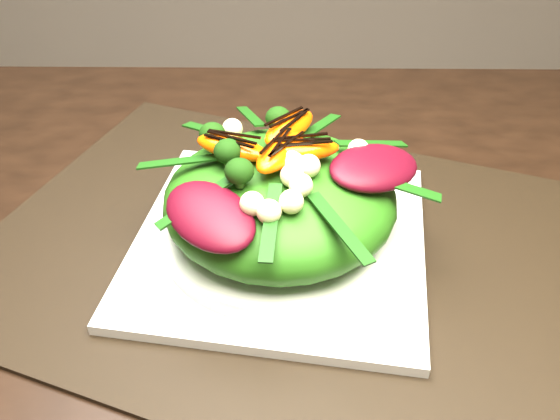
{
  "coord_description": "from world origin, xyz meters",
  "views": [
    {
      "loc": [
        0.19,
        -0.39,
        1.13
      ],
      "look_at": [
        0.19,
        0.04,
        0.8
      ],
      "focal_mm": 38.0,
      "sensor_mm": 36.0,
      "label": 1
    }
  ],
  "objects_px": {
    "plate_base": "(280,240)",
    "lettuce_mound": "(280,199)",
    "dining_table": "(81,288)",
    "orange_segment": "(254,137)",
    "placemat": "(280,246)",
    "salad_bowl": "(280,230)"
  },
  "relations": [
    {
      "from": "lettuce_mound",
      "to": "plate_base",
      "type": "bearing_deg",
      "value": 180.0
    },
    {
      "from": "orange_segment",
      "to": "lettuce_mound",
      "type": "bearing_deg",
      "value": -51.96
    },
    {
      "from": "plate_base",
      "to": "salad_bowl",
      "type": "bearing_deg",
      "value": 0.0
    },
    {
      "from": "dining_table",
      "to": "placemat",
      "type": "bearing_deg",
      "value": 11.16
    },
    {
      "from": "salad_bowl",
      "to": "placemat",
      "type": "bearing_deg",
      "value": -90.0
    },
    {
      "from": "dining_table",
      "to": "lettuce_mound",
      "type": "relative_size",
      "value": 7.6
    },
    {
      "from": "placemat",
      "to": "lettuce_mound",
      "type": "relative_size",
      "value": 2.62
    },
    {
      "from": "dining_table",
      "to": "orange_segment",
      "type": "relative_size",
      "value": 24.04
    },
    {
      "from": "plate_base",
      "to": "lettuce_mound",
      "type": "bearing_deg",
      "value": 0.0
    },
    {
      "from": "dining_table",
      "to": "salad_bowl",
      "type": "xyz_separation_m",
      "value": [
        0.19,
        0.04,
        0.04
      ]
    },
    {
      "from": "placemat",
      "to": "plate_base",
      "type": "height_order",
      "value": "plate_base"
    },
    {
      "from": "orange_segment",
      "to": "dining_table",
      "type": "bearing_deg",
      "value": -157.7
    },
    {
      "from": "placemat",
      "to": "lettuce_mound",
      "type": "distance_m",
      "value": 0.06
    },
    {
      "from": "dining_table",
      "to": "orange_segment",
      "type": "xyz_separation_m",
      "value": [
        0.16,
        0.07,
        0.13
      ]
    },
    {
      "from": "salad_bowl",
      "to": "dining_table",
      "type": "bearing_deg",
      "value": -168.84
    },
    {
      "from": "lettuce_mound",
      "to": "orange_segment",
      "type": "bearing_deg",
      "value": 128.04
    },
    {
      "from": "lettuce_mound",
      "to": "orange_segment",
      "type": "height_order",
      "value": "orange_segment"
    },
    {
      "from": "plate_base",
      "to": "orange_segment",
      "type": "xyz_separation_m",
      "value": [
        -0.02,
        0.03,
        0.1
      ]
    },
    {
      "from": "plate_base",
      "to": "lettuce_mound",
      "type": "relative_size",
      "value": 1.28
    },
    {
      "from": "placemat",
      "to": "orange_segment",
      "type": "height_order",
      "value": "orange_segment"
    },
    {
      "from": "dining_table",
      "to": "placemat",
      "type": "relative_size",
      "value": 2.91
    },
    {
      "from": "plate_base",
      "to": "orange_segment",
      "type": "height_order",
      "value": "orange_segment"
    }
  ]
}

